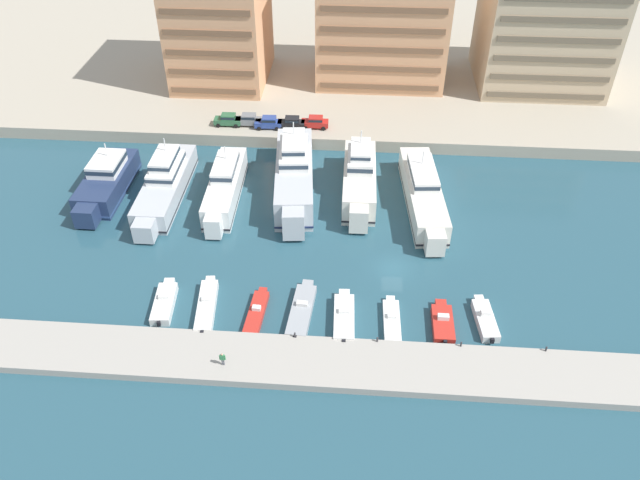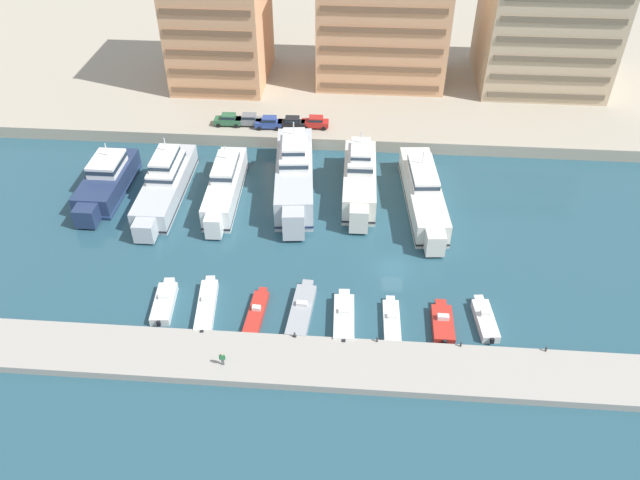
# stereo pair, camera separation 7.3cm
# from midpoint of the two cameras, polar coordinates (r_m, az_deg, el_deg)

# --- Properties ---
(ground_plane) EXTENTS (400.00, 400.00, 0.00)m
(ground_plane) POSITION_cam_midpoint_polar(r_m,az_deg,el_deg) (73.16, 6.70, -2.59)
(ground_plane) COLOR #285160
(quay_promenade) EXTENTS (180.00, 70.00, 1.86)m
(quay_promenade) POSITION_cam_midpoint_polar(r_m,az_deg,el_deg) (125.26, 6.25, 16.54)
(quay_promenade) COLOR #ADA38E
(quay_promenade) RESTS_ON ground
(pier_dock) EXTENTS (120.00, 6.28, 0.86)m
(pier_dock) POSITION_cam_midpoint_polar(r_m,az_deg,el_deg) (62.28, 6.97, -11.53)
(pier_dock) COLOR #A8A399
(pier_dock) RESTS_ON ground
(yacht_navy_far_left) EXTENTS (4.98, 16.32, 6.36)m
(yacht_navy_far_left) POSITION_cam_midpoint_polar(r_m,az_deg,el_deg) (88.74, -18.97, 5.11)
(yacht_navy_far_left) COLOR navy
(yacht_navy_far_left) RESTS_ON ground
(yacht_silver_left) EXTENTS (4.67, 20.40, 7.35)m
(yacht_silver_left) POSITION_cam_midpoint_polar(r_m,az_deg,el_deg) (85.77, -14.00, 5.06)
(yacht_silver_left) COLOR silver
(yacht_silver_left) RESTS_ON ground
(yacht_white_mid_left) EXTENTS (4.02, 18.23, 6.58)m
(yacht_white_mid_left) POSITION_cam_midpoint_polar(r_m,az_deg,el_deg) (83.74, -8.71, 4.91)
(yacht_white_mid_left) COLOR white
(yacht_white_mid_left) RESTS_ON ground
(yacht_silver_center_left) EXTENTS (6.69, 22.29, 8.88)m
(yacht_silver_center_left) POSITION_cam_midpoint_polar(r_m,az_deg,el_deg) (83.99, -2.39, 6.07)
(yacht_silver_center_left) COLOR silver
(yacht_silver_center_left) RESTS_ON ground
(yacht_ivory_center) EXTENTS (4.51, 18.12, 8.32)m
(yacht_ivory_center) POSITION_cam_midpoint_polar(r_m,az_deg,el_deg) (83.68, 3.61, 5.69)
(yacht_ivory_center) COLOR silver
(yacht_ivory_center) RESTS_ON ground
(yacht_ivory_center_right) EXTENTS (5.79, 21.54, 6.54)m
(yacht_ivory_center_right) POSITION_cam_midpoint_polar(r_m,az_deg,el_deg) (82.58, 9.38, 4.28)
(yacht_ivory_center_right) COLOR silver
(yacht_ivory_center_right) RESTS_ON ground
(motorboat_white_far_left) EXTENTS (2.56, 7.00, 1.41)m
(motorboat_white_far_left) POSITION_cam_midpoint_polar(r_m,az_deg,el_deg) (69.90, -14.06, -5.56)
(motorboat_white_far_left) COLOR white
(motorboat_white_far_left) RESTS_ON ground
(motorboat_white_left) EXTENTS (2.63, 8.66, 1.33)m
(motorboat_white_left) POSITION_cam_midpoint_polar(r_m,az_deg,el_deg) (68.60, -10.34, -5.92)
(motorboat_white_left) COLOR white
(motorboat_white_left) RESTS_ON ground
(motorboat_red_mid_left) EXTENTS (2.01, 7.75, 1.13)m
(motorboat_red_mid_left) POSITION_cam_midpoint_polar(r_m,az_deg,el_deg) (67.15, -5.89, -6.74)
(motorboat_red_mid_left) COLOR red
(motorboat_red_mid_left) RESTS_ON ground
(motorboat_grey_center_left) EXTENTS (2.71, 8.81, 1.34)m
(motorboat_grey_center_left) POSITION_cam_midpoint_polar(r_m,az_deg,el_deg) (67.08, -1.71, -6.43)
(motorboat_grey_center_left) COLOR #9EA3A8
(motorboat_grey_center_left) RESTS_ON ground
(motorboat_white_center) EXTENTS (2.37, 7.68, 1.42)m
(motorboat_white_center) POSITION_cam_midpoint_polar(r_m,az_deg,el_deg) (66.25, 2.18, -7.08)
(motorboat_white_center) COLOR white
(motorboat_white_center) RESTS_ON ground
(motorboat_white_center_right) EXTENTS (1.90, 7.11, 1.06)m
(motorboat_white_center_right) POSITION_cam_midpoint_polar(r_m,az_deg,el_deg) (66.49, 6.54, -7.38)
(motorboat_white_center_right) COLOR white
(motorboat_white_center_right) RESTS_ON ground
(motorboat_red_mid_right) EXTENTS (2.16, 6.23, 1.42)m
(motorboat_red_mid_right) POSITION_cam_midpoint_polar(r_m,az_deg,el_deg) (67.02, 11.12, -7.41)
(motorboat_red_mid_right) COLOR red
(motorboat_red_mid_right) RESTS_ON ground
(motorboat_white_right) EXTENTS (2.38, 6.64, 1.49)m
(motorboat_white_right) POSITION_cam_midpoint_polar(r_m,az_deg,el_deg) (68.32, 14.82, -7.01)
(motorboat_white_right) COLOR white
(motorboat_white_right) RESTS_ON ground
(car_green_far_left) EXTENTS (4.12, 1.95, 1.80)m
(car_green_far_left) POSITION_cam_midpoint_polar(r_m,az_deg,el_deg) (97.78, -8.43, 10.86)
(car_green_far_left) COLOR #2D6642
(car_green_far_left) RESTS_ON quay_promenade
(car_grey_left) EXTENTS (4.12, 1.96, 1.80)m
(car_grey_left) POSITION_cam_midpoint_polar(r_m,az_deg,el_deg) (97.36, -6.59, 10.90)
(car_grey_left) COLOR slate
(car_grey_left) RESTS_ON quay_promenade
(car_blue_mid_left) EXTENTS (4.16, 2.05, 1.80)m
(car_blue_mid_left) POSITION_cam_midpoint_polar(r_m,az_deg,el_deg) (96.29, -4.74, 10.69)
(car_blue_mid_left) COLOR #28428E
(car_blue_mid_left) RESTS_ON quay_promenade
(car_black_center_left) EXTENTS (4.13, 1.99, 1.80)m
(car_black_center_left) POSITION_cam_midpoint_polar(r_m,az_deg,el_deg) (95.99, -2.64, 10.69)
(car_black_center_left) COLOR black
(car_black_center_left) RESTS_ON quay_promenade
(car_red_center) EXTENTS (4.13, 1.98, 1.80)m
(car_red_center) POSITION_cam_midpoint_polar(r_m,az_deg,el_deg) (96.07, -0.47, 10.75)
(car_red_center) COLOR red
(car_red_center) RESTS_ON quay_promenade
(apartment_block_far_left) EXTENTS (15.42, 18.14, 24.61)m
(apartment_block_far_left) POSITION_cam_midpoint_polar(r_m,az_deg,el_deg) (110.02, -9.28, 19.92)
(apartment_block_far_left) COLOR tan
(apartment_block_far_left) RESTS_ON quay_promenade
(apartment_block_left) EXTENTS (21.53, 14.65, 24.36)m
(apartment_block_left) POSITION_cam_midpoint_polar(r_m,az_deg,el_deg) (109.11, 5.73, 19.98)
(apartment_block_left) COLOR tan
(apartment_block_left) RESTS_ON quay_promenade
(apartment_block_mid_left) EXTENTS (20.49, 18.29, 20.62)m
(apartment_block_mid_left) POSITION_cam_midpoint_polar(r_m,az_deg,el_deg) (114.07, 19.84, 17.84)
(apartment_block_mid_left) COLOR #C6AD89
(apartment_block_mid_left) RESTS_ON quay_promenade
(pedestrian_near_edge) EXTENTS (0.61, 0.25, 1.59)m
(pedestrian_near_edge) POSITION_cam_midpoint_polar(r_m,az_deg,el_deg) (61.53, -8.94, -10.63)
(pedestrian_near_edge) COLOR #4C515B
(pedestrian_near_edge) RESTS_ON pier_dock
(bollard_west) EXTENTS (0.20, 0.20, 0.61)m
(bollard_west) POSITION_cam_midpoint_polar(r_m,az_deg,el_deg) (63.71, -2.35, -8.64)
(bollard_west) COLOR #2D2D33
(bollard_west) RESTS_ON pier_dock
(bollard_west_mid) EXTENTS (0.20, 0.20, 0.61)m
(bollard_west_mid) POSITION_cam_midpoint_polar(r_m,az_deg,el_deg) (63.50, 5.23, -9.02)
(bollard_west_mid) COLOR #2D2D33
(bollard_west_mid) RESTS_ON pier_dock
(bollard_east_mid) EXTENTS (0.20, 0.20, 0.61)m
(bollard_east_mid) POSITION_cam_midpoint_polar(r_m,az_deg,el_deg) (64.37, 12.75, -9.25)
(bollard_east_mid) COLOR #2D2D33
(bollard_east_mid) RESTS_ON pier_dock
(bollard_east) EXTENTS (0.20, 0.20, 0.61)m
(bollard_east) POSITION_cam_midpoint_polar(r_m,az_deg,el_deg) (66.29, 19.96, -9.32)
(bollard_east) COLOR #2D2D33
(bollard_east) RESTS_ON pier_dock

